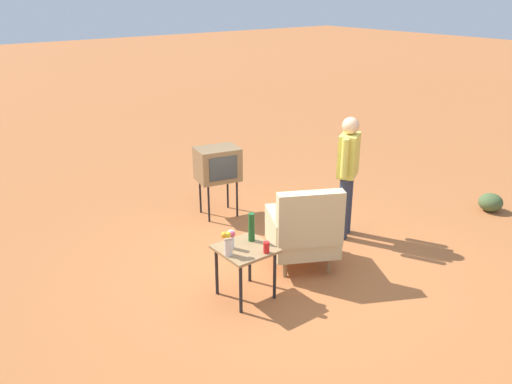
# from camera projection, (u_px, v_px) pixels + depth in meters

# --- Properties ---
(ground_plane) EXTENTS (60.00, 60.00, 0.00)m
(ground_plane) POSITION_uv_depth(u_px,v_px,m) (296.00, 269.00, 6.30)
(ground_plane) COLOR #AD6033
(armchair) EXTENTS (1.03, 1.04, 1.06)m
(armchair) POSITION_uv_depth(u_px,v_px,m) (304.00, 230.00, 6.15)
(armchair) COLOR #937047
(armchair) RESTS_ON ground
(side_table) EXTENTS (0.56, 0.56, 0.59)m
(side_table) POSITION_uv_depth(u_px,v_px,m) (245.00, 255.00, 5.57)
(side_table) COLOR black
(side_table) RESTS_ON ground
(tv_on_stand) EXTENTS (0.68, 0.56, 1.03)m
(tv_on_stand) POSITION_uv_depth(u_px,v_px,m) (218.00, 165.00, 7.52)
(tv_on_stand) COLOR black
(tv_on_stand) RESTS_ON ground
(person_standing) EXTENTS (0.50, 0.37, 1.64)m
(person_standing) POSITION_uv_depth(u_px,v_px,m) (348.00, 170.00, 6.82)
(person_standing) COLOR #2D3347
(person_standing) RESTS_ON ground
(soda_can_red) EXTENTS (0.07, 0.07, 0.12)m
(soda_can_red) POSITION_uv_depth(u_px,v_px,m) (266.00, 247.00, 5.41)
(soda_can_red) COLOR red
(soda_can_red) RESTS_ON side_table
(bottle_short_clear) EXTENTS (0.06, 0.06, 0.20)m
(bottle_short_clear) POSITION_uv_depth(u_px,v_px,m) (231.00, 240.00, 5.49)
(bottle_short_clear) COLOR silver
(bottle_short_clear) RESTS_ON side_table
(bottle_wine_green) EXTENTS (0.07, 0.07, 0.32)m
(bottle_wine_green) POSITION_uv_depth(u_px,v_px,m) (251.00, 227.00, 5.63)
(bottle_wine_green) COLOR #1E5623
(bottle_wine_green) RESTS_ON side_table
(flower_vase) EXTENTS (0.14, 0.10, 0.27)m
(flower_vase) POSITION_uv_depth(u_px,v_px,m) (228.00, 242.00, 5.33)
(flower_vase) COLOR silver
(flower_vase) RESTS_ON side_table
(shrub_near) EXTENTS (0.35, 0.35, 0.27)m
(shrub_near) POSITION_uv_depth(u_px,v_px,m) (491.00, 202.00, 7.89)
(shrub_near) COLOR #475B33
(shrub_near) RESTS_ON ground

